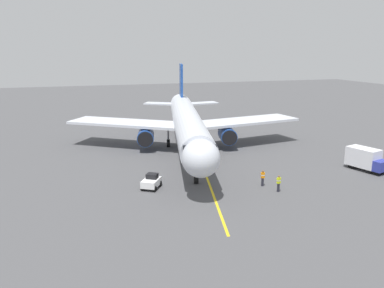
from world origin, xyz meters
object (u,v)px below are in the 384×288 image
at_px(box_truck_near_nose, 366,159).
at_px(tug_portside, 225,127).
at_px(airplane, 187,123).
at_px(ground_crew_marshaller, 263,178).
at_px(ground_crew_wing_walker, 279,183).
at_px(tug_starboard_side, 151,182).

height_order(box_truck_near_nose, tug_portside, box_truck_near_nose).
relative_size(airplane, box_truck_near_nose, 8.07).
height_order(ground_crew_marshaller, ground_crew_wing_walker, same).
bearing_deg(ground_crew_marshaller, ground_crew_wing_walker, 109.71).
relative_size(ground_crew_wing_walker, box_truck_near_nose, 0.35).
xyz_separation_m(box_truck_near_nose, tug_portside, (7.00, -26.47, -0.68)).
height_order(ground_crew_wing_walker, box_truck_near_nose, box_truck_near_nose).
height_order(ground_crew_marshaller, box_truck_near_nose, box_truck_near_nose).
bearing_deg(ground_crew_wing_walker, tug_starboard_side, -22.14).
bearing_deg(airplane, box_truck_near_nose, 138.91).
distance_m(ground_crew_marshaller, tug_starboard_side, 11.56).
height_order(box_truck_near_nose, tug_starboard_side, box_truck_near_nose).
bearing_deg(ground_crew_marshaller, tug_starboard_side, -14.26).
bearing_deg(ground_crew_marshaller, box_truck_near_nose, -175.27).
distance_m(tug_portside, tug_starboard_side, 30.84).
bearing_deg(box_truck_near_nose, ground_crew_wing_walker, 13.30).
distance_m(box_truck_near_nose, tug_portside, 27.39).
relative_size(airplane, tug_starboard_side, 14.55).
bearing_deg(tug_starboard_side, box_truck_near_nose, 176.21).
distance_m(ground_crew_marshaller, ground_crew_wing_walker, 2.13).
relative_size(ground_crew_marshaller, box_truck_near_nose, 0.35).
bearing_deg(box_truck_near_nose, airplane, -41.09).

